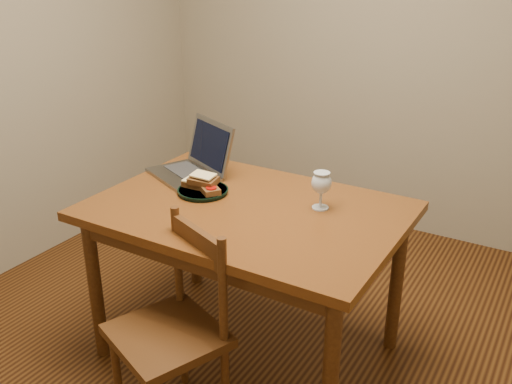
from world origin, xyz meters
The scene contains 10 objects.
floor centered at (0.00, 0.00, -0.01)m, with size 3.20×3.20×0.02m, color black.
back_wall centered at (0.00, 1.61, 1.30)m, with size 3.20×0.02×2.60m, color gray.
table centered at (0.00, -0.05, 0.65)m, with size 1.30×0.90×0.74m.
chair centered at (-0.02, -0.56, 0.46)m, with size 0.51×0.50×0.42m.
plate centered at (-0.25, -0.03, 0.75)m, with size 0.23×0.23×0.02m, color black.
sandwich_cheese centered at (-0.29, -0.01, 0.78)m, with size 0.13×0.07×0.04m, color #381E0C, non-canonical shape.
sandwich_tomato centered at (-0.20, -0.04, 0.78)m, with size 0.12×0.07×0.04m, color #381E0C, non-canonical shape.
sandwich_top centered at (-0.25, -0.02, 0.81)m, with size 0.13×0.08×0.04m, color #381E0C, non-canonical shape.
milk_glass centered at (0.27, 0.09, 0.82)m, with size 0.09×0.09×0.16m, color white, non-canonical shape.
laptop centered at (-0.42, 0.16, 0.81)m, with size 0.44×0.43×0.25m.
Camera 1 is at (1.16, -1.92, 1.74)m, focal length 40.00 mm.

